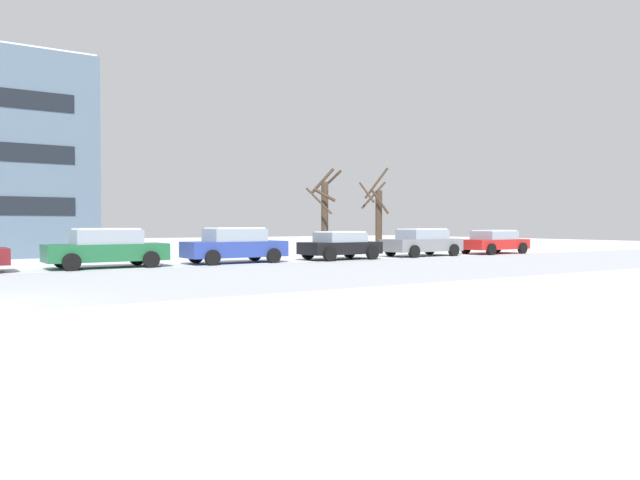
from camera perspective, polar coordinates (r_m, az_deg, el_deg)
name	(u,v)px	position (r m, az deg, el deg)	size (l,w,h in m)	color
parked_car_green	(106,248)	(23.65, -20.26, -0.73)	(4.49, 2.16, 1.52)	#1E6038
parked_car_blue	(235,245)	(25.27, -8.38, -0.50)	(4.46, 2.13, 1.54)	#283D93
parked_car_black	(340,245)	(27.61, 2.00, -0.49)	(3.90, 2.17, 1.35)	black
parked_car_gray	(422,242)	(31.00, 10.03, -0.20)	(4.47, 2.15, 1.46)	slate
parked_car_red	(494,242)	(34.66, 16.76, -0.14)	(4.29, 2.18, 1.36)	red
tree_far_right	(325,213)	(30.83, 0.46, 2.69)	(1.92, 1.92, 4.75)	#423326
tree_far_left	(378,216)	(33.51, 5.72, 2.36)	(1.91, 1.72, 5.02)	#423326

